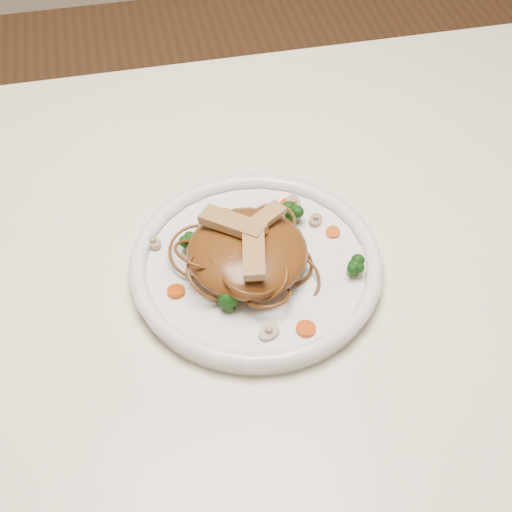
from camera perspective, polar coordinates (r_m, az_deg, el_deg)
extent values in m
plane|color=brown|center=(1.53, -0.99, -18.41)|extent=(4.00, 4.00, 0.00)
cube|color=beige|center=(0.91, -1.58, 0.18)|extent=(1.20, 0.80, 0.04)
cylinder|color=brown|center=(1.55, 16.17, 3.18)|extent=(0.06, 0.06, 0.71)
cylinder|color=white|center=(0.86, 0.00, -0.98)|extent=(0.38, 0.38, 0.02)
ellipsoid|color=brown|center=(0.83, -0.70, 0.32)|extent=(0.15, 0.15, 0.05)
cube|color=tan|center=(0.82, 0.49, 2.83)|extent=(0.06, 0.05, 0.01)
cube|color=tan|center=(0.82, -1.84, 2.57)|extent=(0.07, 0.07, 0.01)
cube|color=tan|center=(0.79, -0.16, 0.44)|extent=(0.04, 0.08, 0.01)
cylinder|color=#BD4B06|center=(0.91, 2.60, 4.03)|extent=(0.03, 0.03, 0.00)
cylinder|color=#BD4B06|center=(0.82, -6.29, -2.76)|extent=(0.03, 0.03, 0.00)
cylinder|color=#BD4B06|center=(0.89, 6.06, 1.86)|extent=(0.02, 0.02, 0.00)
cylinder|color=#BD4B06|center=(0.90, -2.64, 3.29)|extent=(0.03, 0.03, 0.00)
cylinder|color=#BD4B06|center=(0.79, 3.94, -5.72)|extent=(0.02, 0.02, 0.00)
cylinder|color=tan|center=(0.78, 1.01, -6.00)|extent=(0.03, 0.03, 0.01)
cylinder|color=tan|center=(0.90, 4.69, 2.81)|extent=(0.03, 0.03, 0.01)
cylinder|color=tan|center=(0.88, -8.10, 1.01)|extent=(0.03, 0.03, 0.01)
cylinder|color=tan|center=(0.92, 2.97, 4.10)|extent=(0.03, 0.03, 0.01)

